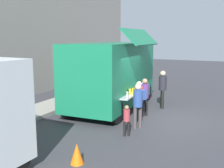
{
  "coord_description": "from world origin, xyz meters",
  "views": [
    {
      "loc": [
        -10.51,
        -2.9,
        3.28
      ],
      "look_at": [
        -0.13,
        2.07,
        1.3
      ],
      "focal_mm": 43.46,
      "sensor_mm": 36.0,
      "label": 1
    }
  ],
  "objects_px": {
    "customer_extra_browsing": "(163,86)",
    "child_near_queue": "(127,118)",
    "food_truck_main": "(112,73)",
    "trash_bin": "(105,82)",
    "customer_mid_with_backpack": "(139,97)",
    "customer_rear_waiting": "(138,102)",
    "traffic_cone_orange": "(77,154)",
    "customer_front_ordering": "(145,94)"
  },
  "relations": [
    {
      "from": "customer_front_ordering",
      "to": "customer_rear_waiting",
      "type": "xyz_separation_m",
      "value": [
        -1.57,
        -0.28,
        0.03
      ]
    },
    {
      "from": "food_truck_main",
      "to": "child_near_queue",
      "type": "relative_size",
      "value": 5.41
    },
    {
      "from": "customer_front_ordering",
      "to": "customer_extra_browsing",
      "type": "height_order",
      "value": "customer_extra_browsing"
    },
    {
      "from": "customer_extra_browsing",
      "to": "customer_front_ordering",
      "type": "bearing_deg",
      "value": 56.37
    },
    {
      "from": "trash_bin",
      "to": "customer_rear_waiting",
      "type": "relative_size",
      "value": 0.62
    },
    {
      "from": "traffic_cone_orange",
      "to": "customer_front_ordering",
      "type": "xyz_separation_m",
      "value": [
        4.94,
        -0.17,
        0.68
      ]
    },
    {
      "from": "customer_rear_waiting",
      "to": "child_near_queue",
      "type": "relative_size",
      "value": 1.56
    },
    {
      "from": "customer_mid_with_backpack",
      "to": "food_truck_main",
      "type": "bearing_deg",
      "value": -1.54
    },
    {
      "from": "trash_bin",
      "to": "customer_mid_with_backpack",
      "type": "bearing_deg",
      "value": -141.04
    },
    {
      "from": "customer_extra_browsing",
      "to": "child_near_queue",
      "type": "distance_m",
      "value": 4.14
    },
    {
      "from": "food_truck_main",
      "to": "customer_mid_with_backpack",
      "type": "height_order",
      "value": "food_truck_main"
    },
    {
      "from": "food_truck_main",
      "to": "customer_mid_with_backpack",
      "type": "relative_size",
      "value": 3.58
    },
    {
      "from": "customer_front_ordering",
      "to": "customer_mid_with_backpack",
      "type": "relative_size",
      "value": 1.0
    },
    {
      "from": "customer_mid_with_backpack",
      "to": "customer_extra_browsing",
      "type": "bearing_deg",
      "value": -60.54
    },
    {
      "from": "customer_front_ordering",
      "to": "customer_mid_with_backpack",
      "type": "bearing_deg",
      "value": 125.32
    },
    {
      "from": "traffic_cone_orange",
      "to": "child_near_queue",
      "type": "xyz_separation_m",
      "value": [
        2.45,
        -0.39,
        0.36
      ]
    },
    {
      "from": "trash_bin",
      "to": "customer_mid_with_backpack",
      "type": "height_order",
      "value": "customer_mid_with_backpack"
    },
    {
      "from": "customer_extra_browsing",
      "to": "child_near_queue",
      "type": "bearing_deg",
      "value": 66.19
    },
    {
      "from": "food_truck_main",
      "to": "customer_extra_browsing",
      "type": "xyz_separation_m",
      "value": [
        1.01,
        -2.12,
        -0.59
      ]
    },
    {
      "from": "traffic_cone_orange",
      "to": "child_near_queue",
      "type": "height_order",
      "value": "child_near_queue"
    },
    {
      "from": "food_truck_main",
      "to": "customer_rear_waiting",
      "type": "relative_size",
      "value": 3.47
    },
    {
      "from": "customer_extra_browsing",
      "to": "child_near_queue",
      "type": "height_order",
      "value": "customer_extra_browsing"
    },
    {
      "from": "customer_extra_browsing",
      "to": "food_truck_main",
      "type": "bearing_deg",
      "value": 2.99
    },
    {
      "from": "child_near_queue",
      "to": "traffic_cone_orange",
      "type": "bearing_deg",
      "value": 137.5
    },
    {
      "from": "customer_front_ordering",
      "to": "trash_bin",
      "type": "bearing_deg",
      "value": -15.08
    },
    {
      "from": "trash_bin",
      "to": "child_near_queue",
      "type": "relative_size",
      "value": 0.96
    },
    {
      "from": "customer_front_ordering",
      "to": "child_near_queue",
      "type": "relative_size",
      "value": 1.51
    },
    {
      "from": "customer_rear_waiting",
      "to": "trash_bin",
      "type": "bearing_deg",
      "value": -14.77
    },
    {
      "from": "customer_front_ordering",
      "to": "customer_extra_browsing",
      "type": "distance_m",
      "value": 1.66
    },
    {
      "from": "customer_front_ordering",
      "to": "child_near_queue",
      "type": "distance_m",
      "value": 2.52
    },
    {
      "from": "traffic_cone_orange",
      "to": "customer_front_ordering",
      "type": "relative_size",
      "value": 0.34
    },
    {
      "from": "food_truck_main",
      "to": "customer_front_ordering",
      "type": "relative_size",
      "value": 3.58
    },
    {
      "from": "customer_front_ordering",
      "to": "food_truck_main",
      "type": "bearing_deg",
      "value": 12.67
    },
    {
      "from": "child_near_queue",
      "to": "customer_front_ordering",
      "type": "bearing_deg",
      "value": -28.23
    },
    {
      "from": "customer_rear_waiting",
      "to": "child_near_queue",
      "type": "distance_m",
      "value": 0.99
    },
    {
      "from": "customer_front_ordering",
      "to": "customer_rear_waiting",
      "type": "distance_m",
      "value": 1.6
    },
    {
      "from": "food_truck_main",
      "to": "trash_bin",
      "type": "height_order",
      "value": "food_truck_main"
    },
    {
      "from": "traffic_cone_orange",
      "to": "customer_front_ordering",
      "type": "bearing_deg",
      "value": -1.92
    },
    {
      "from": "trash_bin",
      "to": "child_near_queue",
      "type": "bearing_deg",
      "value": -147.63
    },
    {
      "from": "trash_bin",
      "to": "customer_extra_browsing",
      "type": "xyz_separation_m",
      "value": [
        -2.74,
        -4.44,
        0.54
      ]
    },
    {
      "from": "food_truck_main",
      "to": "customer_rear_waiting",
      "type": "bearing_deg",
      "value": -139.07
    },
    {
      "from": "traffic_cone_orange",
      "to": "customer_extra_browsing",
      "type": "height_order",
      "value": "customer_extra_browsing"
    }
  ]
}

